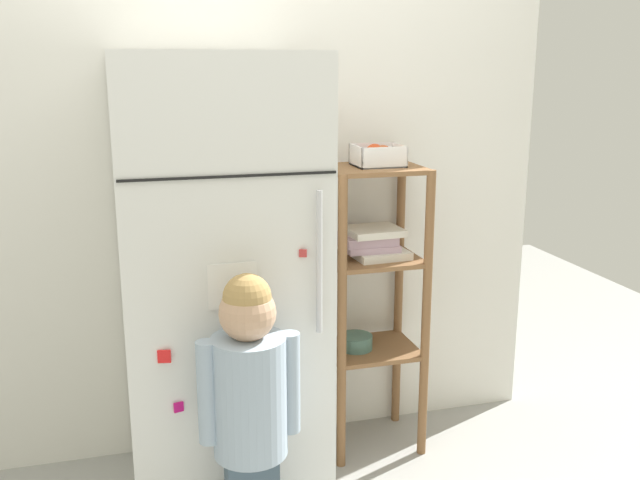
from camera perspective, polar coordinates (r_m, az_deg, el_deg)
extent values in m
cube|color=silver|center=(2.89, -6.69, 3.49)|extent=(2.60, 0.03, 2.11)
cube|color=white|center=(2.58, -7.94, -3.53)|extent=(0.67, 0.67, 1.61)
cube|color=black|center=(2.16, -7.10, 5.01)|extent=(0.65, 0.01, 0.01)
cylinder|color=silver|center=(2.25, -0.07, -1.81)|extent=(0.02, 0.02, 0.46)
cube|color=white|center=(2.23, -6.94, -3.60)|extent=(0.15, 0.01, 0.15)
cube|color=#D91472|center=(2.36, -11.12, -12.85)|extent=(0.03, 0.02, 0.03)
cube|color=#C03838|center=(2.25, -1.36, -1.06)|extent=(0.03, 0.02, 0.02)
cube|color=red|center=(2.28, -12.22, -8.99)|extent=(0.04, 0.02, 0.04)
cylinder|color=#9EB2C6|center=(2.24, -5.59, -12.19)|extent=(0.23, 0.23, 0.38)
sphere|color=#9EB2C6|center=(2.23, -6.01, -7.29)|extent=(0.10, 0.10, 0.10)
sphere|color=tan|center=(2.14, -5.76, -5.76)|extent=(0.17, 0.17, 0.17)
sphere|color=tan|center=(2.12, -5.79, -4.57)|extent=(0.15, 0.15, 0.15)
cylinder|color=#9EB2C6|center=(2.21, -8.87, -11.83)|extent=(0.06, 0.06, 0.32)
cylinder|color=#9EB2C6|center=(2.25, -2.41, -11.21)|extent=(0.06, 0.06, 0.32)
cylinder|color=brown|center=(2.77, 1.74, -6.88)|extent=(0.04, 0.04, 1.18)
cylinder|color=brown|center=(2.89, 8.39, -6.15)|extent=(0.04, 0.04, 1.18)
cylinder|color=brown|center=(3.03, 0.09, -4.98)|extent=(0.04, 0.04, 1.18)
cylinder|color=brown|center=(3.14, 6.23, -4.40)|extent=(0.04, 0.04, 1.18)
cube|color=brown|center=(2.81, 4.34, 5.64)|extent=(0.37, 0.31, 0.02)
cube|color=brown|center=(2.89, 4.21, -1.52)|extent=(0.37, 0.31, 0.02)
cube|color=brown|center=(3.01, 4.08, -8.60)|extent=(0.37, 0.31, 0.02)
cube|color=silver|center=(2.88, 4.73, -1.07)|extent=(0.22, 0.20, 0.03)
cube|color=#B293A3|center=(2.88, 3.89, -0.48)|extent=(0.21, 0.18, 0.03)
cube|color=#B293A3|center=(2.88, 3.69, 0.12)|extent=(0.21, 0.18, 0.04)
cube|color=silver|center=(2.87, 4.28, 0.70)|extent=(0.22, 0.19, 0.03)
cylinder|color=#4C7266|center=(2.98, 2.86, -8.07)|extent=(0.13, 0.13, 0.06)
cube|color=white|center=(2.82, 4.59, 5.92)|extent=(0.19, 0.16, 0.01)
cube|color=white|center=(2.75, 5.17, 6.48)|extent=(0.19, 0.01, 0.08)
cube|color=white|center=(2.89, 4.07, 6.88)|extent=(0.19, 0.01, 0.08)
cube|color=white|center=(2.79, 2.87, 6.64)|extent=(0.01, 0.16, 0.08)
cube|color=white|center=(2.85, 6.31, 6.73)|extent=(0.01, 0.16, 0.08)
sphere|color=#B6130F|center=(2.80, 4.18, 6.59)|extent=(0.07, 0.07, 0.07)
sphere|color=#BE3A15|center=(2.84, 4.35, 6.83)|extent=(0.08, 0.08, 0.08)
sphere|color=#A74620|center=(2.83, 4.99, 6.77)|extent=(0.07, 0.07, 0.07)
sphere|color=orange|center=(2.81, 5.28, 6.61)|extent=(0.07, 0.07, 0.07)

